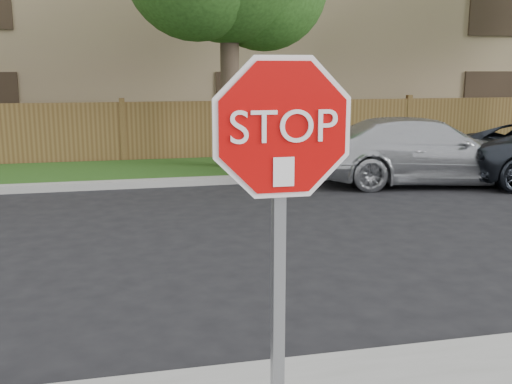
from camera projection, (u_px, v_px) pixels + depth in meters
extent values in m
cube|color=gray|center=(126.00, 184.00, 12.47)|extent=(70.00, 0.30, 0.15)
cube|color=#1E4714|center=(125.00, 172.00, 14.05)|extent=(70.00, 3.00, 0.12)
cube|color=brown|center=(123.00, 133.00, 15.43)|extent=(70.00, 0.12, 1.60)
cube|color=tan|center=(118.00, 52.00, 20.33)|extent=(34.00, 8.00, 6.00)
cylinder|color=#382B21|center=(230.00, 89.00, 14.12)|extent=(0.44, 0.44, 3.92)
cube|color=gray|center=(278.00, 293.00, 3.24)|extent=(0.06, 0.06, 2.30)
cylinder|color=white|center=(283.00, 128.00, 2.99)|extent=(1.01, 0.02, 1.01)
cylinder|color=#B40706|center=(283.00, 128.00, 2.98)|extent=(0.93, 0.02, 0.93)
cube|color=white|center=(284.00, 172.00, 3.01)|extent=(0.11, 0.00, 0.15)
imported|color=silver|center=(424.00, 151.00, 12.83)|extent=(5.12, 2.70, 1.41)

